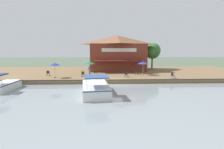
{
  "coord_description": "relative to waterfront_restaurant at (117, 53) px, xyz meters",
  "views": [
    {
      "loc": [
        24.51,
        -1.43,
        4.74
      ],
      "look_at": [
        -1.0,
        -0.3,
        1.3
      ],
      "focal_mm": 28.0,
      "sensor_mm": 36.0,
      "label": 1
    }
  ],
  "objects": [
    {
      "name": "cafe_chair_facing_river",
      "position": [
        8.81,
        -12.36,
        -3.34
      ],
      "size": [
        0.58,
        0.58,
        0.85
      ],
      "color": "#2D2D33",
      "rests_on": "quay_deck"
    },
    {
      "name": "patio_umbrella_back_row",
      "position": [
        8.77,
        -5.34,
        -1.65
      ],
      "size": [
        1.83,
        1.83,
        2.42
      ],
      "color": "#B7B7B7",
      "rests_on": "quay_deck"
    },
    {
      "name": "quay_deck",
      "position": [
        2.93,
        -1.44,
        -4.12
      ],
      "size": [
        22.0,
        56.0,
        0.6
      ],
      "primitive_type": "cube",
      "color": "brown",
      "rests_on": "ground"
    },
    {
      "name": "cafe_chair_mid_patio",
      "position": [
        8.2,
        -4.38,
        -3.34
      ],
      "size": [
        0.45,
        0.45,
        0.85
      ],
      "color": "#2D2D33",
      "rests_on": "quay_deck"
    },
    {
      "name": "waterfront_restaurant",
      "position": [
        0.0,
        0.0,
        0.0
      ],
      "size": [
        11.06,
        11.83,
        7.51
      ],
      "color": "brown",
      "rests_on": "quay_deck"
    },
    {
      "name": "person_mid_patio",
      "position": [
        8.18,
        -5.42,
        -2.81
      ],
      "size": [
        0.46,
        0.46,
        1.63
      ],
      "color": "#4C4C56",
      "rests_on": "quay_deck"
    },
    {
      "name": "cafe_chair_under_first_umbrella",
      "position": [
        12.5,
        7.58,
        -3.34
      ],
      "size": [
        0.57,
        0.57,
        0.85
      ],
      "color": "#2D2D33",
      "rests_on": "quay_deck"
    },
    {
      "name": "cafe_chair_back_row_seat",
      "position": [
        10.27,
        -6.32,
        -3.34
      ],
      "size": [
        0.58,
        0.58,
        0.85
      ],
      "color": "#2D2D33",
      "rests_on": "quay_deck"
    },
    {
      "name": "ground_plane",
      "position": [
        13.93,
        -1.44,
        -4.42
      ],
      "size": [
        220.0,
        220.0,
        0.0
      ],
      "primitive_type": "plane",
      "color": "#4C5B47"
    },
    {
      "name": "motorboat_second_along",
      "position": [
        19.04,
        -3.93,
        -3.74
      ],
      "size": [
        7.7,
        3.53,
        2.18
      ],
      "color": "white",
      "rests_on": "river_water"
    },
    {
      "name": "cafe_chair_beside_entrance",
      "position": [
        7.88,
        2.83,
        -3.34
      ],
      "size": [
        0.46,
        0.46,
        0.85
      ],
      "color": "#2D2D33",
      "rests_on": "quay_deck"
    },
    {
      "name": "motorboat_distant_upstream",
      "position": [
        16.92,
        -14.85,
        -3.8
      ],
      "size": [
        5.57,
        2.02,
        2.12
      ],
      "color": "silver",
      "rests_on": "river_water"
    },
    {
      "name": "patio_umbrella_far_corner",
      "position": [
        8.54,
        3.84,
        -1.7
      ],
      "size": [
        1.91,
        1.91,
        2.37
      ],
      "color": "#B7B7B7",
      "rests_on": "quay_deck"
    },
    {
      "name": "cafe_chair_far_corner_seat",
      "position": [
        10.92,
        0.63,
        -3.34
      ],
      "size": [
        0.53,
        0.53,
        0.85
      ],
      "color": "#2D2D33",
      "rests_on": "quay_deck"
    },
    {
      "name": "tree_downstream_bank",
      "position": [
        -1.93,
        8.22,
        0.27
      ],
      "size": [
        3.91,
        3.72,
        6.06
      ],
      "color": "brown",
      "rests_on": "quay_deck"
    },
    {
      "name": "quay_edge_fender",
      "position": [
        13.83,
        -1.44,
        -3.77
      ],
      "size": [
        0.2,
        50.4,
        0.1
      ],
      "primitive_type": "cube",
      "color": "#2D2D33",
      "rests_on": "quay_deck"
    },
    {
      "name": "patio_umbrella_mid_patio_right",
      "position": [
        11.08,
        -10.56,
        -1.71
      ],
      "size": [
        1.73,
        1.73,
        2.35
      ],
      "color": "#B7B7B7",
      "rests_on": "quay_deck"
    }
  ]
}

